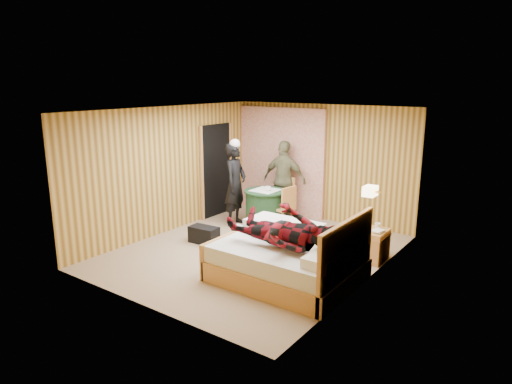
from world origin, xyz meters
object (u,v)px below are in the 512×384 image
Objects in this scene: bed at (290,259)px; chair_far at (284,195)px; man_at_table at (284,180)px; chair_near at (285,205)px; duffel_bag at (204,235)px; nightstand at (374,245)px; man_on_bed at (284,221)px; round_table at (265,208)px; woman_standing at (235,184)px; wall_lamp at (370,191)px.

chair_far is at bearing 123.98° from bed.
chair_near is at bearing 118.75° from man_at_table.
bed is 2.21m from duffel_bag.
duffel_bag is 0.32× the size of man_at_table.
man_at_table is (-0.46, 0.70, 0.33)m from chair_near.
bed reaches higher than duffel_bag.
man_on_bed reaches higher than nightstand.
chair_far is (0.01, 0.69, 0.15)m from round_table.
round_table is 0.80m from woman_standing.
duffel_bag is at bearing -103.16° from round_table.
chair_far is 1.69× the size of duffel_bag.
nightstand is at bearing -14.83° from chair_far.
man_at_table is at bearing 119.04° from chair_far.
man_on_bed reaches higher than wall_lamp.
chair_near is 0.90m from man_at_table.
duffel_bag is at bearing -17.63° from chair_near.
bed is 2.67m from round_table.
round_table is at bearing 132.59° from bed.
duffel_bag is at bearing 76.58° from man_at_table.
woman_standing reaches higher than nightstand.
duffel_bag is at bearing 179.06° from woman_standing.
man_at_table is at bearing -136.76° from chair_near.
bed is 2.24× the size of chair_far.
woman_standing is at bearing -154.92° from round_table.
duffel_bag is at bearing -89.39° from chair_far.
chair_far is 0.33m from man_at_table.
chair_far is 1.02× the size of chair_near.
wall_lamp is at bearing 143.43° from man_at_table.
chair_near is at bearing 123.97° from bed.
bed is 1.20× the size of woman_standing.
nightstand is 2.18m from chair_near.
man_on_bed is at bearing 41.70° from chair_near.
man_on_bed is (1.82, -2.88, 0.45)m from chair_far.
bed reaches higher than round_table.
nightstand is 1.98m from man_on_bed.
man_on_bed reaches higher than bed.
woman_standing is 3.09m from man_on_bed.
bed is 2.37× the size of round_table.
woman_standing reaches higher than chair_near.
bed is at bearing 119.30° from man_at_table.
bed is at bearing 97.10° from man_on_bed.
round_table is 1.58m from duffel_bag.
nightstand is 0.63× the size of round_table.
chair_far is 0.54× the size of man_at_table.
round_table is at bearing 72.67° from duffel_bag.
woman_standing is at bearing -111.50° from chair_far.
woman_standing is 1.01× the size of man_at_table.
nightstand is 0.32× the size of woman_standing.
nightstand is at bearing 149.96° from man_at_table.
duffel_bag is (-2.92, -1.03, -0.12)m from nightstand.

